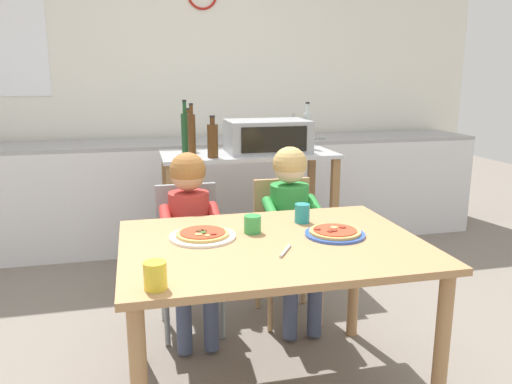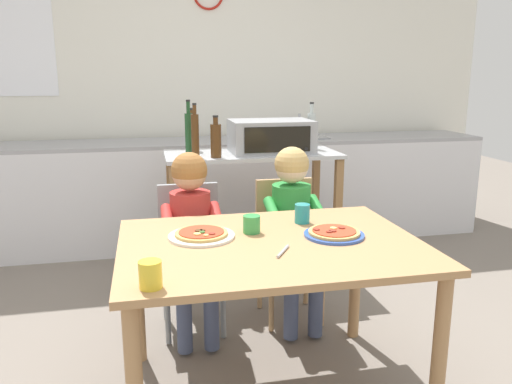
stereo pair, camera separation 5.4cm
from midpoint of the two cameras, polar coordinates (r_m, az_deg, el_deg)
ground_plane at (r=3.41m, az=-2.23°, el=-11.72°), size 10.73×10.73×0.00m
back_wall_tiled at (r=4.70m, az=-5.96°, el=12.06°), size 5.36×0.14×2.70m
kitchen_counter at (r=4.41m, az=-5.01°, el=0.09°), size 4.83×0.60×1.08m
kitchen_island_cart at (r=3.58m, az=-0.06°, el=-0.24°), size 1.19×0.55×0.90m
toaster_oven at (r=3.52m, az=2.12°, el=6.26°), size 0.55×0.38×0.22m
bottle_tall_green_wine at (r=3.32m, az=-6.36°, el=6.44°), size 0.05×0.05×0.35m
bottle_clear_vinegar at (r=3.63m, az=-6.72°, el=6.53°), size 0.07×0.07×0.30m
bottle_dark_olive_oil at (r=3.29m, az=-4.04°, el=5.85°), size 0.07×0.07×0.27m
bottle_squat_spirits at (r=3.72m, az=6.61°, el=6.97°), size 0.06×0.06×0.33m
bottle_slim_sauce at (r=3.43m, az=-7.07°, el=6.66°), size 0.05×0.05×0.36m
dining_table at (r=2.23m, az=2.35°, el=-7.86°), size 1.28×0.95×0.73m
dining_chair_left at (r=2.92m, az=-6.80°, el=-6.00°), size 0.36×0.36×0.81m
dining_chair_right at (r=3.04m, az=4.07°, el=-5.17°), size 0.36×0.36×0.81m
child_in_red_shirt at (r=2.75m, az=-6.65°, el=-3.31°), size 0.32×0.42×1.01m
child_in_green_shirt at (r=2.88m, az=4.80°, el=-2.44°), size 0.32×0.42×1.01m
pizza_plate_white at (r=2.25m, az=-5.43°, el=-4.78°), size 0.29×0.29×0.03m
pizza_plate_blue_rimmed at (r=2.29m, az=9.39°, el=-4.59°), size 0.27×0.27×0.03m
drinking_cup_green at (r=2.30m, az=0.18°, el=-3.62°), size 0.08×0.08×0.08m
drinking_cup_teal at (r=2.46m, az=5.82°, el=-2.41°), size 0.07×0.07×0.09m
drinking_cup_yellow at (r=1.75m, az=-10.85°, el=-9.06°), size 0.08×0.08×0.09m
serving_spoon at (r=2.06m, az=3.79°, el=-6.62°), size 0.08×0.12×0.01m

